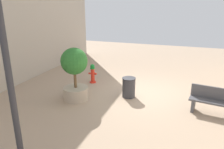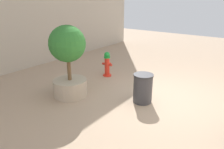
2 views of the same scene
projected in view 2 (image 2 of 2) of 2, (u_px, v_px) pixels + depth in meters
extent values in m
plane|color=tan|center=(164.00, 97.00, 6.26)|extent=(23.40, 23.40, 0.00)
cylinder|color=red|center=(107.00, 75.00, 7.98)|extent=(0.31, 0.31, 0.05)
cylinder|color=red|center=(107.00, 66.00, 7.86)|extent=(0.18, 0.18, 0.65)
cylinder|color=#198C33|center=(107.00, 57.00, 7.74)|extent=(0.23, 0.23, 0.06)
sphere|color=#198C33|center=(107.00, 55.00, 7.71)|extent=(0.21, 0.21, 0.21)
cylinder|color=red|center=(104.00, 64.00, 7.90)|extent=(0.14, 0.09, 0.08)
cylinder|color=red|center=(110.00, 65.00, 7.76)|extent=(0.14, 0.09, 0.08)
cylinder|color=red|center=(109.00, 64.00, 7.96)|extent=(0.12, 0.15, 0.11)
cylinder|color=tan|center=(70.00, 88.00, 6.31)|extent=(0.99, 0.99, 0.50)
cylinder|color=brown|center=(69.00, 67.00, 6.09)|extent=(0.11, 0.11, 0.76)
sphere|color=#2D722D|center=(67.00, 44.00, 5.86)|extent=(1.03, 1.03, 1.03)
cylinder|color=#38383D|center=(143.00, 89.00, 5.87)|extent=(0.52, 0.52, 0.78)
cylinder|color=#2C2C30|center=(144.00, 75.00, 5.73)|extent=(0.55, 0.55, 0.04)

